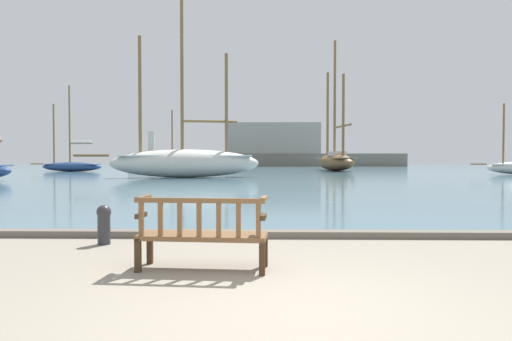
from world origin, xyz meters
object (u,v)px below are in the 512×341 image
object	(u,v)px
sailboat_outer_port	(174,165)
sailboat_nearest_starboard	(186,161)
sailboat_centre_channel	(71,165)
sailboat_mid_port	(335,159)
mooring_bollard	(104,222)
park_bench	(202,233)

from	to	relation	value
sailboat_outer_port	sailboat_nearest_starboard	bearing A→B (deg)	-75.53
sailboat_centre_channel	sailboat_nearest_starboard	bearing A→B (deg)	-43.60
sailboat_nearest_starboard	sailboat_mid_port	world-z (taller)	sailboat_mid_port
sailboat_outer_port	mooring_bollard	bearing A→B (deg)	-80.32
park_bench	sailboat_mid_port	bearing A→B (deg)	79.00
park_bench	sailboat_outer_port	size ratio (longest dim) A/B	0.27
park_bench	sailboat_outer_port	distance (m)	39.15
sailboat_nearest_starboard	sailboat_outer_port	size ratio (longest dim) A/B	1.98
sailboat_mid_port	sailboat_centre_channel	xyz separation A→B (m)	(-25.05, -3.31, -0.50)
sailboat_nearest_starboard	mooring_bollard	bearing A→B (deg)	-83.39
sailboat_outer_port	sailboat_mid_port	distance (m)	15.89
park_bench	sailboat_mid_port	distance (m)	40.52
sailboat_nearest_starboard	sailboat_outer_port	xyz separation A→B (m)	(-3.64, 14.11, -0.50)
sailboat_mid_port	mooring_bollard	distance (m)	39.32
sailboat_nearest_starboard	sailboat_outer_port	bearing A→B (deg)	104.47
mooring_bollard	sailboat_outer_port	bearing A→B (deg)	99.68
sailboat_nearest_starboard	sailboat_centre_channel	distance (m)	17.79
park_bench	sailboat_outer_port	world-z (taller)	sailboat_outer_port
sailboat_mid_port	sailboat_centre_channel	world-z (taller)	sailboat_mid_port
sailboat_outer_port	sailboat_centre_channel	xyz separation A→B (m)	(-9.24, -1.85, 0.03)
park_bench	sailboat_centre_channel	xyz separation A→B (m)	(-17.32, 36.46, 0.21)
mooring_bollard	sailboat_centre_channel	bearing A→B (deg)	113.99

